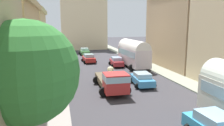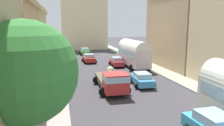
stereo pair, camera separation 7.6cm
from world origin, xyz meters
name	(u,v)px [view 1 (the left image)]	position (x,y,z in m)	size (l,w,h in m)	color
ground_plane	(104,68)	(0.00, 27.00, 0.00)	(154.00, 154.00, 0.00)	#38373B
sidewalk_left	(55,70)	(-7.25, 27.00, 0.07)	(2.50, 70.00, 0.14)	gray
sidewalk_right	(149,65)	(7.25, 27.00, 0.07)	(2.50, 70.00, 0.14)	gray
building_left_1	(2,52)	(-11.24, 15.03, 4.27)	(6.04, 11.23, 8.50)	tan
building_left_2	(22,41)	(-11.45, 27.32, 4.32)	(6.48, 11.59, 8.58)	tan
building_right_2	(179,22)	(11.20, 25.14, 6.86)	(5.95, 12.60, 13.64)	tan
distant_church	(83,22)	(0.00, 53.49, 7.19)	(11.64, 6.64, 19.82)	beige
parked_bus_1	(133,52)	(4.35, 26.21, 2.33)	(3.38, 8.12, 4.20)	silver
cargo_truck_0	(112,80)	(-1.65, 15.27, 1.14)	(3.15, 7.20, 2.17)	red
car_0	(89,58)	(-1.66, 32.10, 0.75)	(2.43, 3.80, 1.49)	#B22521
car_1	(85,51)	(-1.23, 41.83, 0.76)	(2.35, 4.23, 1.49)	#52984F
car_3	(142,79)	(1.97, 16.54, 0.73)	(2.48, 3.92, 1.43)	#3D89BF
car_4	(117,62)	(2.13, 27.75, 0.74)	(2.31, 4.00, 1.46)	#AA292F
pedestrian_0	(60,73)	(-6.54, 20.46, 1.02)	(0.45, 0.45, 1.78)	#171F3B
pedestrian_1	(56,69)	(-7.06, 22.62, 1.00)	(0.38, 0.38, 1.75)	#1B354D
pedestrian_2	(51,90)	(-7.43, 13.93, 1.02)	(0.49, 0.49, 1.79)	slate
roadside_tree_0	(27,73)	(-7.90, 4.48, 4.62)	(4.28, 4.28, 6.77)	brown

